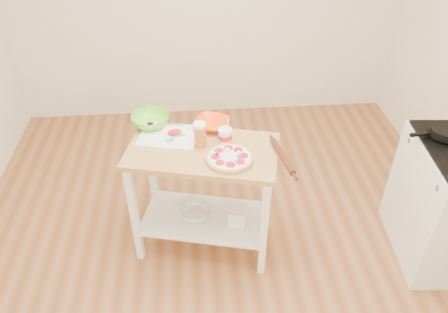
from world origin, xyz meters
TOP-DOWN VIEW (x-y plane):
  - room_shell at (0.00, 0.00)m, footprint 4.04×4.54m
  - prep_island at (-0.13, 0.25)m, footprint 1.10×0.77m
  - skillet at (1.51, 0.20)m, footprint 0.37×0.24m
  - pizza at (0.04, 0.12)m, footprint 0.32×0.32m
  - cutting_board at (-0.36, 0.42)m, footprint 0.46×0.38m
  - spatula at (-0.31, 0.37)m, footprint 0.14×0.09m
  - knife at (-0.41, 0.56)m, footprint 0.27×0.05m
  - orange_bowl at (-0.05, 0.51)m, footprint 0.31×0.31m
  - green_bowl at (-0.49, 0.57)m, footprint 0.37×0.37m
  - beer_pint at (-0.14, 0.29)m, footprint 0.09×0.09m
  - yogurt_tub at (0.03, 0.31)m, footprint 0.09×0.09m
  - rolling_pin at (0.38, 0.09)m, footprint 0.10×0.36m
  - shelf_glass_bowl at (-0.20, 0.27)m, footprint 0.26×0.26m
  - shelf_bin at (0.11, 0.18)m, footprint 0.16×0.16m

SIDE VIEW (x-z plane):
  - shelf_glass_bowl at x=-0.20m, z-range 0.26..0.33m
  - shelf_bin at x=0.11m, z-range 0.26..0.39m
  - prep_island at x=-0.13m, z-range 0.19..1.09m
  - cutting_board at x=-0.36m, z-range 0.89..0.93m
  - spatula at x=-0.31m, z-range 0.91..0.92m
  - pizza at x=0.04m, z-range 0.89..0.94m
  - knife at x=-0.41m, z-range 0.91..0.92m
  - rolling_pin at x=0.38m, z-range 0.90..0.94m
  - orange_bowl at x=-0.05m, z-range 0.90..0.96m
  - green_bowl at x=-0.49m, z-range 0.90..0.98m
  - yogurt_tub at x=0.03m, z-range 0.86..1.06m
  - skillet at x=1.51m, z-range 0.96..0.99m
  - beer_pint at x=-0.14m, z-range 0.90..1.08m
  - room_shell at x=0.00m, z-range -0.02..2.72m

